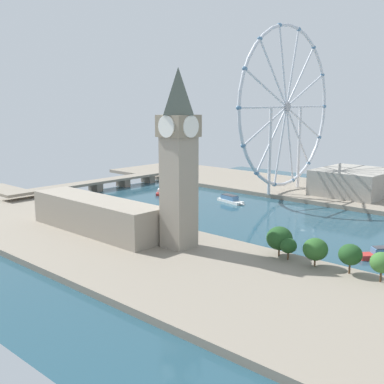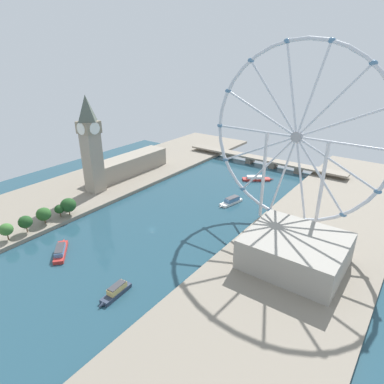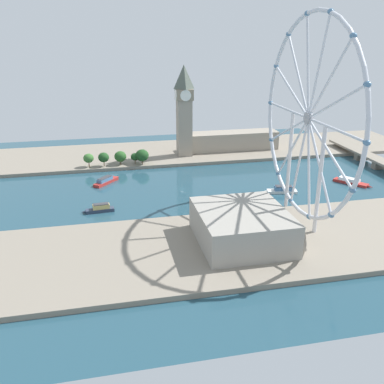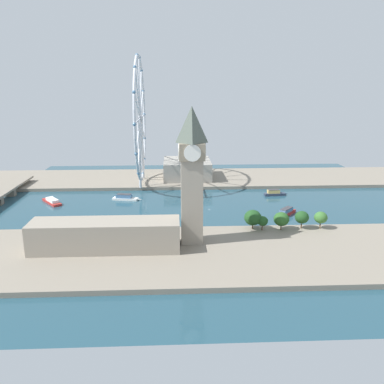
{
  "view_description": "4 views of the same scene",
  "coord_description": "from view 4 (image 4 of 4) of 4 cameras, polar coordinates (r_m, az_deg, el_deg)",
  "views": [
    {
      "loc": [
        -247.89,
        -140.1,
        72.98
      ],
      "look_at": [
        -9.73,
        80.55,
        11.64
      ],
      "focal_mm": 45.17,
      "sensor_mm": 36.0,
      "label": 1
    },
    {
      "loc": [
        151.55,
        -156.72,
        122.86
      ],
      "look_at": [
        9.56,
        36.92,
        19.66
      ],
      "focal_mm": 31.29,
      "sensor_mm": 36.0,
      "label": 2
    },
    {
      "loc": [
        315.73,
        -60.44,
        118.7
      ],
      "look_at": [
        24.52,
        2.48,
        6.17
      ],
      "focal_mm": 40.5,
      "sensor_mm": 36.0,
      "label": 3
    },
    {
      "loc": [
        -326.39,
        29.82,
        99.5
      ],
      "look_at": [
        -10.08,
        15.04,
        15.78
      ],
      "focal_mm": 37.52,
      "sensor_mm": 36.0,
      "label": 4
    }
  ],
  "objects": [
    {
      "name": "ground_plane",
      "position": [
        342.52,
        2.44,
        -2.09
      ],
      "size": [
        375.67,
        375.67,
        0.0
      ],
      "primitive_type": "plane",
      "color": "#234756"
    },
    {
      "name": "riverbank_left",
      "position": [
        245.91,
        4.57,
        -8.73
      ],
      "size": [
        90.0,
        520.0,
        3.0
      ],
      "primitive_type": "cube",
      "color": "gray",
      "rests_on": "ground_plane"
    },
    {
      "name": "riverbank_right",
      "position": [
        441.28,
        1.27,
        1.97
      ],
      "size": [
        90.0,
        520.0,
        3.0
      ],
      "primitive_type": "cube",
      "color": "gray",
      "rests_on": "ground_plane"
    },
    {
      "name": "clock_tower",
      "position": [
        246.46,
        -0.03,
        2.57
      ],
      "size": [
        16.51,
        16.51,
        85.33
      ],
      "color": "gray",
      "rests_on": "riverbank_left"
    },
    {
      "name": "parliament_block",
      "position": [
        249.8,
        -12.21,
        -6.03
      ],
      "size": [
        22.0,
        89.9,
        18.12
      ],
      "primitive_type": "cube",
      "color": "gray",
      "rests_on": "riverbank_left"
    },
    {
      "name": "tree_row_embankment",
      "position": [
        285.12,
        12.35,
        -3.66
      ],
      "size": [
        13.62,
        58.08,
        13.57
      ],
      "color": "#513823",
      "rests_on": "riverbank_left"
    },
    {
      "name": "ferris_wheel",
      "position": [
        406.78,
        -7.39,
        10.22
      ],
      "size": [
        125.42,
        3.2,
        126.97
      ],
      "color": "silver",
      "rests_on": "riverbank_right"
    },
    {
      "name": "riverside_hall",
      "position": [
        436.82,
        -0.71,
        3.32
      ],
      "size": [
        55.45,
        50.14,
        19.0
      ],
      "primitive_type": "cube",
      "color": "gray",
      "rests_on": "riverbank_right"
    },
    {
      "name": "tour_boat_0",
      "position": [
        327.73,
        13.14,
        -2.86
      ],
      "size": [
        24.77,
        22.47,
        5.52
      ],
      "rotation": [
        0.0,
        0.0,
        2.42
      ],
      "color": "#B22D28",
      "rests_on": "ground_plane"
    },
    {
      "name": "tour_boat_1",
      "position": [
        384.13,
        11.65,
        -0.15
      ],
      "size": [
        6.81,
        22.77,
        5.91
      ],
      "rotation": [
        0.0,
        0.0,
        4.79
      ],
      "color": "#2D384C",
      "rests_on": "ground_plane"
    },
    {
      "name": "tour_boat_2",
      "position": [
        366.7,
        -9.49,
        -0.78
      ],
      "size": [
        11.39,
        26.99,
        5.5
      ],
      "rotation": [
        0.0,
        0.0,
        4.5
      ],
      "color": "white",
      "rests_on": "ground_plane"
    },
    {
      "name": "tour_boat_3",
      "position": [
        372.72,
        -19.3,
        -1.24
      ],
      "size": [
        28.64,
        22.96,
        4.47
      ],
      "rotation": [
        0.0,
        0.0,
        0.64
      ],
      "color": "#B22D28",
      "rests_on": "ground_plane"
    }
  ]
}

